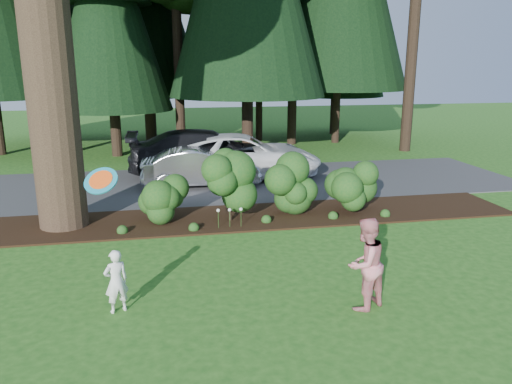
% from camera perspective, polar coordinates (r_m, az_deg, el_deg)
% --- Properties ---
extents(ground, '(80.00, 80.00, 0.00)m').
position_cam_1_polar(ground, '(11.03, 0.33, -8.05)').
color(ground, '#215418').
rests_on(ground, ground).
extents(mulch_bed, '(16.00, 2.50, 0.05)m').
position_cam_1_polar(mulch_bed, '(14.03, -2.28, -2.95)').
color(mulch_bed, black).
rests_on(mulch_bed, ground).
extents(driveway, '(22.00, 6.00, 0.03)m').
position_cam_1_polar(driveway, '(18.10, -4.33, 0.98)').
color(driveway, '#38383A').
rests_on(driveway, ground).
extents(shrub_row, '(6.53, 1.60, 1.61)m').
position_cam_1_polar(shrub_row, '(13.85, 0.91, 0.19)').
color(shrub_row, '#164818').
rests_on(shrub_row, ground).
extents(lily_cluster, '(0.69, 0.09, 0.57)m').
position_cam_1_polar(lily_cluster, '(13.05, -3.03, -2.15)').
color(lily_cluster, '#164818').
rests_on(lily_cluster, ground).
extents(car_silver_wagon, '(4.11, 1.47, 1.35)m').
position_cam_1_polar(car_silver_wagon, '(17.54, -6.36, 2.81)').
color(car_silver_wagon, '#B7B7BC').
rests_on(car_silver_wagon, driveway).
extents(car_white_suv, '(6.10, 3.20, 1.64)m').
position_cam_1_polar(car_white_suv, '(18.85, -1.51, 4.15)').
color(car_white_suv, white).
rests_on(car_white_suv, driveway).
extents(car_dark_suv, '(6.00, 2.44, 1.74)m').
position_cam_1_polar(car_dark_suv, '(19.34, -5.59, 4.51)').
color(car_dark_suv, black).
rests_on(car_dark_suv, driveway).
extents(child, '(0.49, 0.41, 1.15)m').
position_cam_1_polar(child, '(9.09, -15.69, -9.79)').
color(child, white).
rests_on(child, ground).
extents(adult, '(1.01, 0.94, 1.66)m').
position_cam_1_polar(adult, '(9.00, 12.35, -8.03)').
color(adult, red).
rests_on(adult, ground).
extents(frisbee, '(0.64, 0.48, 0.48)m').
position_cam_1_polar(frisbee, '(8.72, -17.31, 1.27)').
color(frisbee, teal).
rests_on(frisbee, ground).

